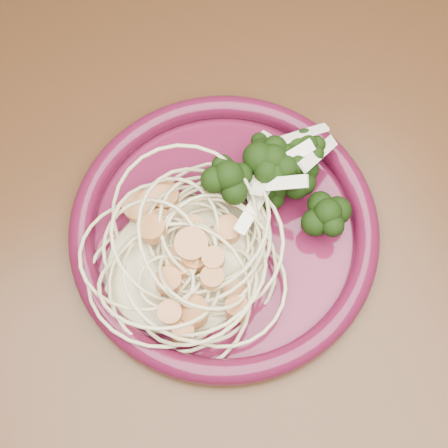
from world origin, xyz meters
TOP-DOWN VIEW (x-y plane):
  - dining_table at (0.00, 0.00)m, footprint 1.20×0.80m
  - dinner_plate at (0.03, -0.03)m, footprint 0.36×0.36m
  - spaghetti_pile at (-0.01, -0.05)m, footprint 0.18×0.17m
  - scallop_cluster at (-0.01, -0.05)m, footprint 0.17×0.17m
  - broccoli_pile at (0.08, -0.01)m, footprint 0.14×0.17m
  - onion_garnish at (0.08, -0.01)m, footprint 0.09×0.11m

SIDE VIEW (x-z plane):
  - dining_table at x=0.00m, z-range 0.28..1.03m
  - dinner_plate at x=0.03m, z-range 0.75..0.77m
  - spaghetti_pile at x=-0.01m, z-range 0.76..0.79m
  - broccoli_pile at x=0.08m, z-range 0.76..0.81m
  - scallop_cluster at x=-0.01m, z-range 0.79..0.83m
  - onion_garnish at x=0.08m, z-range 0.78..0.84m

